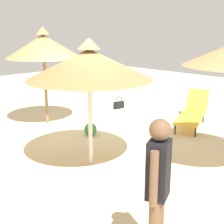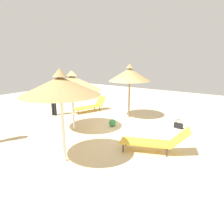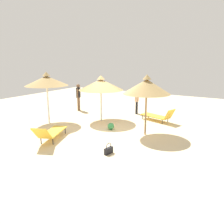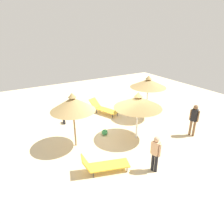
{
  "view_description": "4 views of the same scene",
  "coord_description": "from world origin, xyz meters",
  "views": [
    {
      "loc": [
        -5.45,
        4.76,
        2.69
      ],
      "look_at": [
        -0.64,
        0.04,
        0.89
      ],
      "focal_mm": 50.45,
      "sensor_mm": 36.0,
      "label": 1
    },
    {
      "loc": [
        -6.84,
        -5.39,
        3.02
      ],
      "look_at": [
        0.1,
        -0.48,
        0.78
      ],
      "focal_mm": 33.14,
      "sensor_mm": 36.0,
      "label": 2
    },
    {
      "loc": [
        5.98,
        -9.32,
        3.4
      ],
      "look_at": [
        0.25,
        0.18,
        0.77
      ],
      "focal_mm": 36.23,
      "sensor_mm": 36.0,
      "label": 3
    },
    {
      "loc": [
        5.0,
        8.16,
        5.45
      ],
      "look_at": [
        -0.11,
        -0.41,
        1.19
      ],
      "focal_mm": 31.97,
      "sensor_mm": 36.0,
      "label": 4
    }
  ],
  "objects": [
    {
      "name": "beach_ball",
      "position": [
        0.45,
        -0.25,
        0.16
      ],
      "size": [
        0.33,
        0.33,
        0.33
      ],
      "primitive_type": "sphere",
      "color": "#338C4C",
      "rests_on": "ground"
    },
    {
      "name": "lounge_chair_edge",
      "position": [
        -0.9,
        -2.92,
        0.38
      ],
      "size": [
        1.39,
        2.26,
        0.87
      ],
      "color": "gold",
      "rests_on": "ground"
    },
    {
      "name": "ground",
      "position": [
        0.0,
        0.0,
        -0.05
      ],
      "size": [
        24.0,
        24.0,
        0.1
      ],
      "primitive_type": "cube",
      "color": "beige"
    },
    {
      "name": "parasol_umbrella_back",
      "position": [
        2.18,
        -0.08,
        2.21
      ],
      "size": [
        2.1,
        2.1,
        2.74
      ],
      "color": "olive",
      "rests_on": "ground"
    },
    {
      "name": "person_standing_far_left",
      "position": [
        0.14,
        3.37,
        0.9
      ],
      "size": [
        0.29,
        0.42,
        1.6
      ],
      "color": "black",
      "rests_on": "ground"
    },
    {
      "name": "person_standing_far_right",
      "position": [
        -3.57,
        2.21,
        1.03
      ],
      "size": [
        0.32,
        0.44,
        1.78
      ],
      "color": "brown",
      "rests_on": "ground"
    },
    {
      "name": "lounge_chair_near_left",
      "position": [
        1.95,
        2.35,
        0.33
      ],
      "size": [
        2.01,
        1.15,
        0.81
      ],
      "color": "gold",
      "rests_on": "ground"
    },
    {
      "name": "parasol_umbrella_near_right",
      "position": [
        -0.86,
        0.86,
        2.03
      ],
      "size": [
        2.43,
        2.43,
        2.52
      ],
      "color": "white",
      "rests_on": "ground"
    },
    {
      "name": "handbag",
      "position": [
        1.9,
        -2.79,
        0.14
      ],
      "size": [
        0.18,
        0.4,
        0.42
      ],
      "color": "black",
      "rests_on": "ground"
    },
    {
      "name": "parasol_umbrella_center",
      "position": [
        -3.04,
        -0.97,
        2.27
      ],
      "size": [
        2.23,
        2.23,
        2.74
      ],
      "color": "white",
      "rests_on": "ground"
    }
  ]
}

